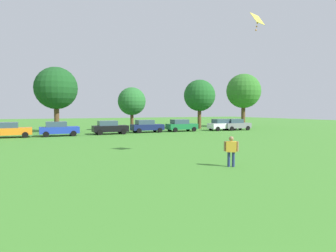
{
  "coord_description": "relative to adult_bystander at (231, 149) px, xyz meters",
  "views": [
    {
      "loc": [
        -1.77,
        -0.19,
        3.02
      ],
      "look_at": [
        2.8,
        9.85,
        2.42
      ],
      "focal_mm": 31.52,
      "sensor_mm": 36.0,
      "label": 1
    }
  ],
  "objects": [
    {
      "name": "ground_plane",
      "position": [
        -7.71,
        17.45,
        -0.96
      ],
      "size": [
        160.0,
        160.0,
        0.0
      ],
      "primitive_type": "plane",
      "color": "#42842D"
    },
    {
      "name": "adult_bystander",
      "position": [
        0.0,
        0.0,
        0.0
      ],
      "size": [
        0.66,
        0.54,
        1.62
      ],
      "rotation": [
        0.0,
        0.0,
        2.54
      ],
      "color": "navy",
      "rests_on": "ground"
    },
    {
      "name": "kite",
      "position": [
        3.1,
        1.7,
        7.56
      ],
      "size": [
        1.13,
        0.79,
        1.07
      ],
      "color": "yellow"
    },
    {
      "name": "parked_car_orange_0",
      "position": [
        -11.93,
        23.43,
        -0.11
      ],
      "size": [
        4.3,
        2.02,
        1.68
      ],
      "color": "orange",
      "rests_on": "ground"
    },
    {
      "name": "parked_car_blue_1",
      "position": [
        -6.93,
        23.27,
        -0.11
      ],
      "size": [
        4.3,
        2.02,
        1.68
      ],
      "color": "#1E38AD",
      "rests_on": "ground"
    },
    {
      "name": "parked_car_black_2",
      "position": [
        -0.95,
        23.52,
        -0.11
      ],
      "size": [
        4.3,
        2.02,
        1.68
      ],
      "color": "black",
      "rests_on": "ground"
    },
    {
      "name": "parked_car_navy_3",
      "position": [
        4.25,
        24.3,
        -0.11
      ],
      "size": [
        4.3,
        2.02,
        1.68
      ],
      "color": "#141E4C",
      "rests_on": "ground"
    },
    {
      "name": "parked_car_green_4",
      "position": [
        9.35,
        24.11,
        -0.11
      ],
      "size": [
        4.3,
        2.02,
        1.68
      ],
      "color": "#196B38",
      "rests_on": "ground"
    },
    {
      "name": "parked_car_white_5",
      "position": [
        15.7,
        23.3,
        -0.11
      ],
      "size": [
        4.3,
        2.02,
        1.68
      ],
      "color": "white",
      "rests_on": "ground"
    },
    {
      "name": "parked_car_gray_6",
      "position": [
        17.91,
        23.02,
        -0.11
      ],
      "size": [
        4.3,
        2.02,
        1.68
      ],
      "color": "slate",
      "rests_on": "ground"
    },
    {
      "name": "tree_center_left",
      "position": [
        -6.73,
        29.09,
        4.91
      ],
      "size": [
        5.58,
        5.58,
        8.7
      ],
      "color": "brown",
      "rests_on": "ground"
    },
    {
      "name": "tree_center_right",
      "position": [
        3.51,
        28.47,
        3.29
      ],
      "size": [
        4.04,
        4.04,
        6.3
      ],
      "color": "brown",
      "rests_on": "ground"
    },
    {
      "name": "tree_right",
      "position": [
        14.84,
        28.41,
        4.36
      ],
      "size": [
        5.06,
        5.06,
        7.88
      ],
      "color": "brown",
      "rests_on": "ground"
    },
    {
      "name": "tree_far_right",
      "position": [
        24.03,
        28.92,
        5.34
      ],
      "size": [
        5.99,
        5.99,
        9.33
      ],
      "color": "brown",
      "rests_on": "ground"
    }
  ]
}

